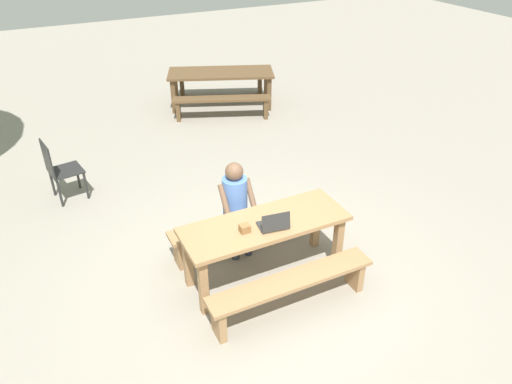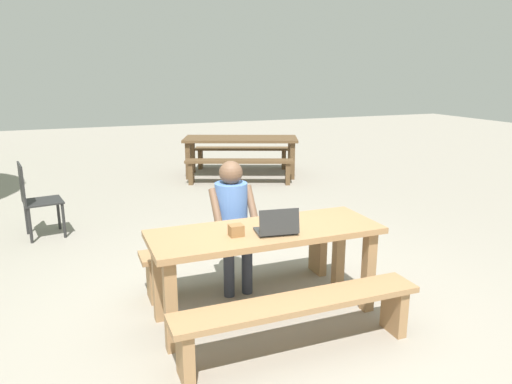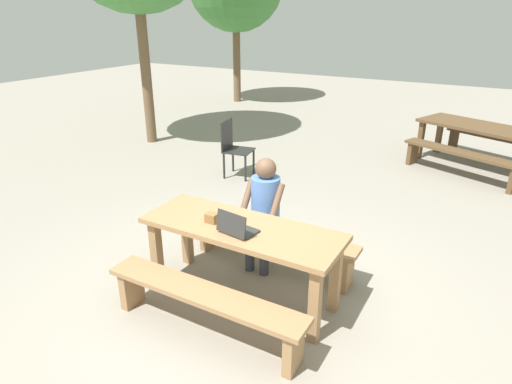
# 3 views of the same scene
# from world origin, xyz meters

# --- Properties ---
(ground_plane) EXTENTS (30.00, 30.00, 0.00)m
(ground_plane) POSITION_xyz_m (0.00, 0.00, 0.00)
(ground_plane) COLOR gray
(picnic_table_front) EXTENTS (1.90, 0.69, 0.77)m
(picnic_table_front) POSITION_xyz_m (0.00, 0.00, 0.64)
(picnic_table_front) COLOR #9E754C
(picnic_table_front) RESTS_ON ground
(bench_near) EXTENTS (1.88, 0.30, 0.43)m
(bench_near) POSITION_xyz_m (0.00, -0.62, 0.33)
(bench_near) COLOR #9E754C
(bench_near) RESTS_ON ground
(bench_far) EXTENTS (1.88, 0.30, 0.43)m
(bench_far) POSITION_xyz_m (0.00, 0.62, 0.33)
(bench_far) COLOR #9E754C
(bench_far) RESTS_ON ground
(laptop) EXTENTS (0.35, 0.28, 0.22)m
(laptop) POSITION_xyz_m (0.03, -0.14, 0.82)
(laptop) COLOR #2D2D2D
(laptop) RESTS_ON picnic_table_front
(small_pouch) EXTENTS (0.11, 0.10, 0.09)m
(small_pouch) POSITION_xyz_m (-0.28, -0.07, 0.81)
(small_pouch) COLOR olive
(small_pouch) RESTS_ON picnic_table_front
(person_seated) EXTENTS (0.41, 0.41, 1.23)m
(person_seated) POSITION_xyz_m (-0.09, 0.59, 0.72)
(person_seated) COLOR #333847
(person_seated) RESTS_ON ground
(plastic_chair) EXTENTS (0.51, 0.51, 0.94)m
(plastic_chair) POSITION_xyz_m (-1.88, 2.84, 0.50)
(plastic_chair) COLOR #262626
(plastic_chair) RESTS_ON ground
(picnic_table_mid) EXTENTS (2.33, 1.59, 0.75)m
(picnic_table_mid) POSITION_xyz_m (1.68, 5.29, 0.65)
(picnic_table_mid) COLOR brown
(picnic_table_mid) RESTS_ON ground
(bench_mid_south) EXTENTS (1.93, 1.01, 0.45)m
(bench_mid_south) POSITION_xyz_m (1.42, 4.63, 0.34)
(bench_mid_south) COLOR brown
(bench_mid_south) RESTS_ON ground
(bench_mid_north) EXTENTS (1.93, 1.01, 0.45)m
(bench_mid_north) POSITION_xyz_m (1.94, 5.95, 0.34)
(bench_mid_north) COLOR brown
(bench_mid_north) RESTS_ON ground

